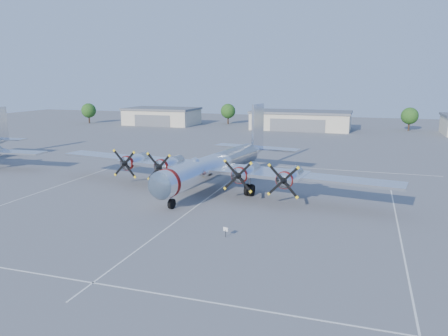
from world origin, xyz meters
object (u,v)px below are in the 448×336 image
(tree_west, at_px, (228,111))
(tree_east, at_px, (410,116))
(main_bomber_b29, at_px, (218,187))
(info_placard, at_px, (226,230))
(hangar_center, at_px, (301,120))
(hangar_west, at_px, (162,116))
(tree_far_west, at_px, (89,111))

(tree_west, bearing_deg, tree_east, -2.08)
(main_bomber_b29, relative_size, info_placard, 49.48)
(hangar_center, distance_m, info_placard, 92.28)
(hangar_center, bearing_deg, info_placard, -86.05)
(hangar_center, relative_size, tree_east, 4.31)
(hangar_west, bearing_deg, hangar_center, -0.00)
(tree_far_west, bearing_deg, hangar_center, 3.24)
(hangar_west, bearing_deg, info_placard, -60.84)
(main_bomber_b29, bearing_deg, hangar_center, 98.38)
(hangar_center, bearing_deg, hangar_west, 180.00)
(hangar_west, relative_size, tree_east, 3.40)
(tree_west, height_order, main_bomber_b29, tree_west)
(tree_far_west, bearing_deg, info_placard, -49.08)
(tree_west, bearing_deg, hangar_west, -158.11)
(tree_west, distance_m, main_bomber_b29, 85.76)
(hangar_west, relative_size, tree_west, 3.40)
(hangar_west, distance_m, tree_east, 75.26)
(hangar_center, relative_size, main_bomber_b29, 0.59)
(info_placard, bearing_deg, main_bomber_b29, 129.21)
(tree_east, xyz_separation_m, info_placard, (-23.65, -98.07, -3.54))
(main_bomber_b29, xyz_separation_m, info_placard, (6.93, -17.98, 0.69))
(tree_west, xyz_separation_m, tree_east, (55.00, -2.00, 0.00))
(hangar_center, height_order, tree_east, tree_east)
(tree_west, distance_m, info_placard, 104.93)
(tree_west, distance_m, tree_east, 55.04)
(hangar_west, distance_m, main_bomber_b29, 86.40)
(tree_far_west, bearing_deg, tree_east, 5.71)
(tree_west, xyz_separation_m, main_bomber_b29, (24.42, -82.10, -4.22))
(hangar_center, distance_m, tree_east, 30.64)
(main_bomber_b29, bearing_deg, tree_west, 115.40)
(info_placard, bearing_deg, hangar_center, 112.08)
(hangar_center, height_order, main_bomber_b29, hangar_center)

